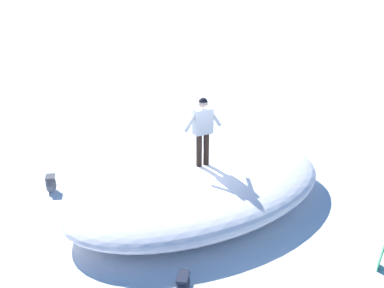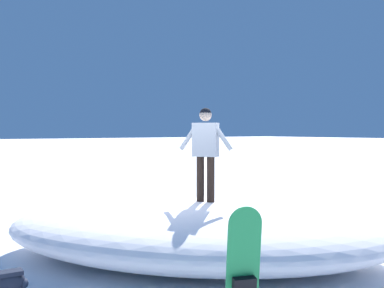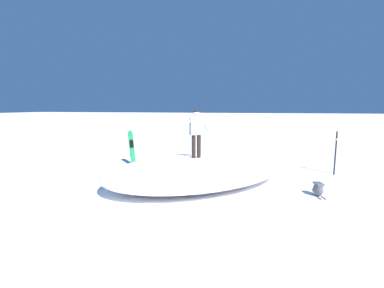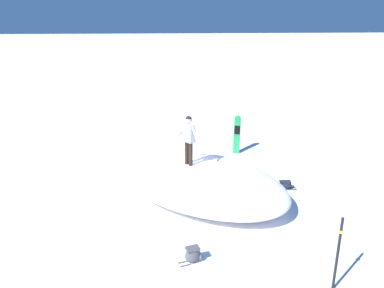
{
  "view_description": "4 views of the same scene",
  "coord_description": "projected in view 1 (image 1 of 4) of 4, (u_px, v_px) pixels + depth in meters",
  "views": [
    {
      "loc": [
        9.84,
        0.84,
        5.69
      ],
      "look_at": [
        -0.69,
        -0.09,
        1.49
      ],
      "focal_mm": 43.3,
      "sensor_mm": 36.0,
      "label": 1
    },
    {
      "loc": [
        4.38,
        6.7,
        2.31
      ],
      "look_at": [
        -0.62,
        -0.39,
        2.05
      ],
      "focal_mm": 41.93,
      "sensor_mm": 36.0,
      "label": 2
    },
    {
      "loc": [
        -9.46,
        -1.86,
        2.8
      ],
      "look_at": [
        -0.71,
        0.29,
        1.53
      ],
      "focal_mm": 24.47,
      "sensor_mm": 36.0,
      "label": 3
    },
    {
      "loc": [
        -1.47,
        -11.81,
        5.85
      ],
      "look_at": [
        -0.44,
        -0.29,
        1.91
      ],
      "focal_mm": 35.52,
      "sensor_mm": 36.0,
      "label": 4
    }
  ],
  "objects": [
    {
      "name": "backpack_near",
      "position": [
        183.0,
        282.0,
        8.55
      ],
      "size": [
        0.69,
        0.28,
        0.32
      ],
      "color": "#1E2333",
      "rests_on": "ground"
    },
    {
      "name": "ground",
      "position": [
        193.0,
        211.0,
        11.28
      ],
      "size": [
        240.0,
        240.0,
        0.0
      ],
      "primitive_type": "plane",
      "color": "white"
    },
    {
      "name": "snow_mound",
      "position": [
        201.0,
        188.0,
        11.33
      ],
      "size": [
        7.82,
        8.04,
        1.01
      ],
      "primitive_type": "ellipsoid",
      "rotation": [
        0.0,
        0.0,
        2.3
      ],
      "color": "white",
      "rests_on": "ground"
    },
    {
      "name": "backpack_far",
      "position": [
        51.0,
        183.0,
        12.18
      ],
      "size": [
        0.62,
        0.36,
        0.44
      ],
      "color": "#4C4C51",
      "rests_on": "ground"
    },
    {
      "name": "snowboarder_standing",
      "position": [
        203.0,
        126.0,
        10.98
      ],
      "size": [
        0.65,
        0.9,
        1.71
      ],
      "color": "black",
      "rests_on": "snow_mound"
    }
  ]
}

